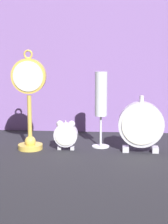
# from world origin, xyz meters

# --- Properties ---
(ground_plane) EXTENTS (4.00, 4.00, 0.00)m
(ground_plane) POSITION_xyz_m (0.00, 0.00, 0.00)
(ground_plane) COLOR #232328
(fabric_backdrop_drape) EXTENTS (1.40, 0.01, 0.72)m
(fabric_backdrop_drape) POSITION_xyz_m (0.00, 0.33, 0.36)
(fabric_backdrop_drape) COLOR #8460A8
(fabric_backdrop_drape) RESTS_ON ground_plane
(pocket_watch_on_stand) EXTENTS (0.11, 0.08, 0.32)m
(pocket_watch_on_stand) POSITION_xyz_m (-0.17, 0.04, 0.16)
(pocket_watch_on_stand) COLOR gold
(pocket_watch_on_stand) RESTS_ON ground_plane
(alarm_clock_twin_bell) EXTENTS (0.08, 0.03, 0.10)m
(alarm_clock_twin_bell) POSITION_xyz_m (-0.06, 0.04, 0.05)
(alarm_clock_twin_bell) COLOR silver
(alarm_clock_twin_bell) RESTS_ON ground_plane
(mantel_clock_silver) EXTENTS (0.14, 0.04, 0.18)m
(mantel_clock_silver) POSITION_xyz_m (0.18, 0.04, 0.09)
(mantel_clock_silver) COLOR silver
(mantel_clock_silver) RESTS_ON ground_plane
(champagne_flute) EXTENTS (0.06, 0.06, 0.25)m
(champagne_flute) POSITION_xyz_m (0.06, 0.09, 0.16)
(champagne_flute) COLOR silver
(champagne_flute) RESTS_ON ground_plane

